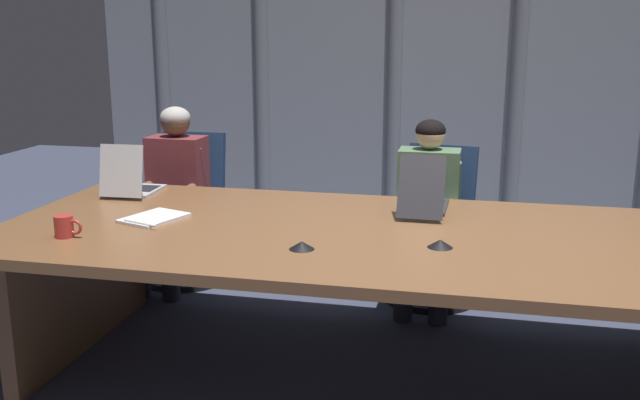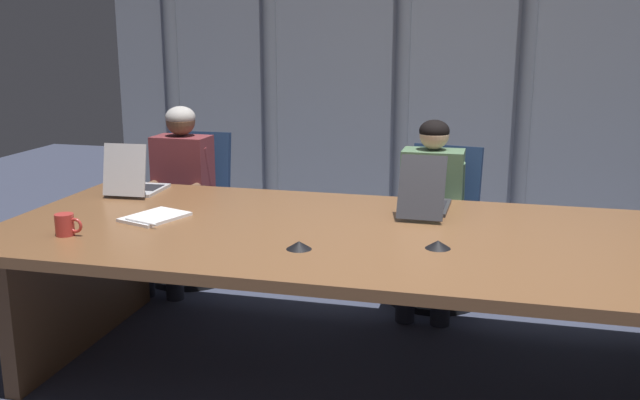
{
  "view_description": "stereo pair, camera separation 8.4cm",
  "coord_description": "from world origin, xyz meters",
  "px_view_note": "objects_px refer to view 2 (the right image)",
  "views": [
    {
      "loc": [
        0.28,
        -3.14,
        1.63
      ],
      "look_at": [
        -0.46,
        0.15,
        0.82
      ],
      "focal_mm": 39.96,
      "sensor_mm": 36.0,
      "label": 1
    },
    {
      "loc": [
        0.36,
        -3.12,
        1.63
      ],
      "look_at": [
        -0.46,
        0.15,
        0.82
      ],
      "focal_mm": 39.96,
      "sensor_mm": 36.0,
      "label": 2
    }
  ],
  "objects_px": {
    "laptop_left_end": "(136,183)",
    "coffee_mug_near": "(66,225)",
    "office_chair_left_mid": "(437,243)",
    "person_left_end": "(177,186)",
    "spiral_notepad": "(155,217)",
    "office_chair_left_end": "(192,225)",
    "laptop_left_mid": "(425,200)",
    "conference_mic_left_side": "(299,245)",
    "person_left_mid": "(431,205)",
    "conference_mic_right_side": "(438,244)"
  },
  "relations": [
    {
      "from": "laptop_left_end",
      "to": "coffee_mug_near",
      "type": "height_order",
      "value": "laptop_left_end"
    },
    {
      "from": "office_chair_left_mid",
      "to": "person_left_end",
      "type": "distance_m",
      "value": 1.69
    },
    {
      "from": "laptop_left_end",
      "to": "spiral_notepad",
      "type": "xyz_separation_m",
      "value": [
        0.36,
        -0.49,
        -0.05
      ]
    },
    {
      "from": "office_chair_left_end",
      "to": "office_chair_left_mid",
      "type": "height_order",
      "value": "office_chair_left_end"
    },
    {
      "from": "laptop_left_mid",
      "to": "person_left_end",
      "type": "height_order",
      "value": "person_left_end"
    },
    {
      "from": "laptop_left_mid",
      "to": "spiral_notepad",
      "type": "distance_m",
      "value": 1.36
    },
    {
      "from": "laptop_left_mid",
      "to": "office_chair_left_mid",
      "type": "distance_m",
      "value": 0.84
    },
    {
      "from": "coffee_mug_near",
      "to": "spiral_notepad",
      "type": "height_order",
      "value": "coffee_mug_near"
    },
    {
      "from": "coffee_mug_near",
      "to": "conference_mic_left_side",
      "type": "height_order",
      "value": "coffee_mug_near"
    },
    {
      "from": "person_left_mid",
      "to": "spiral_notepad",
      "type": "bearing_deg",
      "value": -50.97
    },
    {
      "from": "office_chair_left_end",
      "to": "conference_mic_left_side",
      "type": "height_order",
      "value": "office_chair_left_end"
    },
    {
      "from": "office_chair_left_end",
      "to": "person_left_end",
      "type": "bearing_deg",
      "value": -7.35
    },
    {
      "from": "laptop_left_end",
      "to": "spiral_notepad",
      "type": "height_order",
      "value": "laptop_left_end"
    },
    {
      "from": "office_chair_left_end",
      "to": "coffee_mug_near",
      "type": "height_order",
      "value": "office_chair_left_end"
    },
    {
      "from": "office_chair_left_mid",
      "to": "office_chair_left_end",
      "type": "bearing_deg",
      "value": -80.36
    },
    {
      "from": "spiral_notepad",
      "to": "person_left_end",
      "type": "bearing_deg",
      "value": 128.83
    },
    {
      "from": "laptop_left_mid",
      "to": "office_chair_left_end",
      "type": "relative_size",
      "value": 0.52
    },
    {
      "from": "person_left_mid",
      "to": "coffee_mug_near",
      "type": "height_order",
      "value": "person_left_mid"
    },
    {
      "from": "laptop_left_mid",
      "to": "person_left_end",
      "type": "distance_m",
      "value": 1.74
    },
    {
      "from": "laptop_left_mid",
      "to": "office_chair_left_end",
      "type": "bearing_deg",
      "value": 67.25
    },
    {
      "from": "office_chair_left_end",
      "to": "coffee_mug_near",
      "type": "distance_m",
      "value": 1.6
    },
    {
      "from": "spiral_notepad",
      "to": "office_chair_left_mid",
      "type": "bearing_deg",
      "value": 61.69
    },
    {
      "from": "conference_mic_right_side",
      "to": "spiral_notepad",
      "type": "height_order",
      "value": "conference_mic_right_side"
    },
    {
      "from": "office_chair_left_mid",
      "to": "spiral_notepad",
      "type": "xyz_separation_m",
      "value": [
        -1.29,
        -1.18,
        0.39
      ]
    },
    {
      "from": "conference_mic_right_side",
      "to": "spiral_notepad",
      "type": "xyz_separation_m",
      "value": [
        -1.4,
        0.15,
        -0.01
      ]
    },
    {
      "from": "laptop_left_end",
      "to": "person_left_mid",
      "type": "height_order",
      "value": "person_left_mid"
    },
    {
      "from": "person_left_mid",
      "to": "conference_mic_right_side",
      "type": "distance_m",
      "value": 1.18
    },
    {
      "from": "laptop_left_end",
      "to": "person_left_end",
      "type": "xyz_separation_m",
      "value": [
        -0.0,
        0.54,
        -0.13
      ]
    },
    {
      "from": "person_left_mid",
      "to": "conference_mic_right_side",
      "type": "height_order",
      "value": "person_left_mid"
    },
    {
      "from": "laptop_left_end",
      "to": "office_chair_left_end",
      "type": "distance_m",
      "value": 0.82
    },
    {
      "from": "laptop_left_mid",
      "to": "conference_mic_right_side",
      "type": "xyz_separation_m",
      "value": [
        0.12,
        -0.61,
        -0.04
      ]
    },
    {
      "from": "office_chair_left_mid",
      "to": "person_left_end",
      "type": "relative_size",
      "value": 0.81
    },
    {
      "from": "laptop_left_end",
      "to": "conference_mic_left_side",
      "type": "xyz_separation_m",
      "value": [
        1.19,
        -0.79,
        -0.04
      ]
    },
    {
      "from": "laptop_left_end",
      "to": "conference_mic_right_side",
      "type": "relative_size",
      "value": 3.43
    },
    {
      "from": "laptop_left_end",
      "to": "coffee_mug_near",
      "type": "distance_m",
      "value": 0.86
    },
    {
      "from": "laptop_left_mid",
      "to": "person_left_end",
      "type": "relative_size",
      "value": 0.43
    },
    {
      "from": "office_chair_left_mid",
      "to": "person_left_end",
      "type": "bearing_deg",
      "value": -74.78
    },
    {
      "from": "laptop_left_mid",
      "to": "conference_mic_right_side",
      "type": "distance_m",
      "value": 0.63
    },
    {
      "from": "laptop_left_mid",
      "to": "spiral_notepad",
      "type": "bearing_deg",
      "value": 110.99
    },
    {
      "from": "person_left_end",
      "to": "office_chair_left_mid",
      "type": "bearing_deg",
      "value": 96.81
    },
    {
      "from": "person_left_end",
      "to": "coffee_mug_near",
      "type": "bearing_deg",
      "value": 5.75
    },
    {
      "from": "laptop_left_end",
      "to": "conference_mic_left_side",
      "type": "bearing_deg",
      "value": -126.29
    },
    {
      "from": "laptop_left_mid",
      "to": "office_chair_left_mid",
      "type": "relative_size",
      "value": 0.53
    },
    {
      "from": "laptop_left_mid",
      "to": "conference_mic_right_side",
      "type": "relative_size",
      "value": 4.5
    },
    {
      "from": "person_left_end",
      "to": "person_left_mid",
      "type": "height_order",
      "value": "person_left_end"
    },
    {
      "from": "laptop_left_mid",
      "to": "conference_mic_left_side",
      "type": "bearing_deg",
      "value": 150.53
    },
    {
      "from": "coffee_mug_near",
      "to": "person_left_end",
      "type": "bearing_deg",
      "value": 94.42
    },
    {
      "from": "laptop_left_end",
      "to": "office_chair_left_mid",
      "type": "relative_size",
      "value": 0.41
    },
    {
      "from": "person_left_mid",
      "to": "person_left_end",
      "type": "bearing_deg",
      "value": -89.96
    },
    {
      "from": "person_left_end",
      "to": "spiral_notepad",
      "type": "relative_size",
      "value": 3.21
    }
  ]
}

